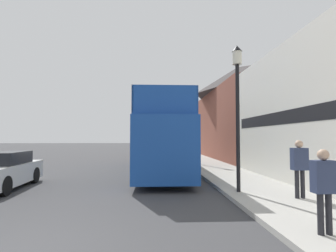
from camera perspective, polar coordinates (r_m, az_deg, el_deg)
The scene contains 9 objects.
ground_plane at distance 25.57m, azimuth -9.06°, elevation -6.95°, with size 144.00×144.00×0.00m, color #3D3D3F.
sidewalk at distance 22.80m, azimuth 6.44°, elevation -7.33°, with size 2.93×108.00×0.14m.
brick_terrace_rear at distance 26.33m, azimuth 15.08°, elevation 2.91°, with size 6.00×16.66×8.88m.
tour_bus at distance 15.02m, azimuth -1.38°, elevation -3.20°, with size 2.67×11.42×3.94m.
parked_car_ahead_of_bus at distance 23.18m, azimuth -0.28°, elevation -5.66°, with size 2.02×4.18×1.55m.
pedestrian_nearest at distance 5.91m, azimuth 30.81°, elevation -10.58°, with size 0.42×0.23×1.61m.
pedestrian_second at distance 8.99m, azimuth 26.69°, elevation -7.24°, with size 0.46×0.25×1.76m.
lamp_post_nearest at distance 9.42m, azimuth 14.88°, elevation 7.41°, with size 0.35×0.35×5.04m.
lamp_post_second at distance 19.00m, azimuth 5.34°, elevation 1.88°, with size 0.35×0.35×4.79m.
Camera 1 is at (2.43, -4.38, 1.97)m, focal length 28.00 mm.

